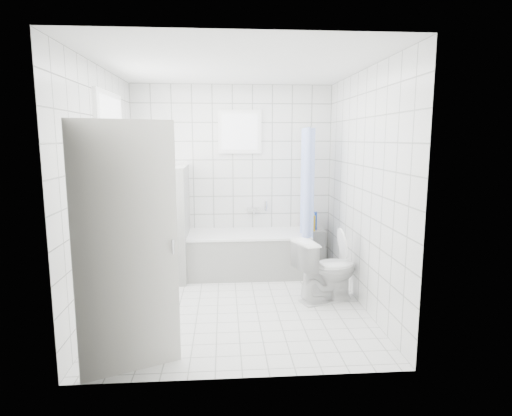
{
  "coord_description": "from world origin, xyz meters",
  "views": [
    {
      "loc": [
        -0.13,
        -4.59,
        1.86
      ],
      "look_at": [
        0.24,
        0.35,
        1.05
      ],
      "focal_mm": 30.0,
      "sensor_mm": 36.0,
      "label": 1
    }
  ],
  "objects": [
    {
      "name": "shower_curtain",
      "position": [
        0.95,
        0.97,
        1.1
      ],
      "size": [
        0.14,
        0.48,
        1.78
      ],
      "primitive_type": null,
      "color": "#567BFF",
      "rests_on": "curtain_rod"
    },
    {
      "name": "ledge_bottles",
      "position": [
        1.11,
        1.36,
        0.67
      ],
      "size": [
        0.19,
        0.18,
        0.26
      ],
      "color": "yellow",
      "rests_on": "tiled_ledge"
    },
    {
      "name": "bathtub",
      "position": [
        0.19,
        1.12,
        0.29
      ],
      "size": [
        1.64,
        0.77,
        0.58
      ],
      "color": "white",
      "rests_on": "ground"
    },
    {
      "name": "ground",
      "position": [
        0.0,
        0.0,
        0.0
      ],
      "size": [
        3.0,
        3.0,
        0.0
      ],
      "primitive_type": "plane",
      "color": "white",
      "rests_on": "ground"
    },
    {
      "name": "wall_left",
      "position": [
        -1.4,
        0.0,
        1.3
      ],
      "size": [
        0.02,
        3.0,
        2.6
      ],
      "primitive_type": "cube",
      "color": "white",
      "rests_on": "ground"
    },
    {
      "name": "window_left",
      "position": [
        -1.35,
        0.3,
        1.6
      ],
      "size": [
        0.01,
        0.9,
        1.4
      ],
      "primitive_type": "cube",
      "color": "white",
      "rests_on": "wall_left"
    },
    {
      "name": "sill_bottles",
      "position": [
        -1.3,
        0.32,
        1.01
      ],
      "size": [
        0.19,
        0.41,
        0.28
      ],
      "color": "white",
      "rests_on": "window_sill"
    },
    {
      "name": "tiled_ledge",
      "position": [
        1.11,
        1.38,
        0.28
      ],
      "size": [
        0.4,
        0.24,
        0.55
      ],
      "primitive_type": "cube",
      "color": "white",
      "rests_on": "ground"
    },
    {
      "name": "wall_front",
      "position": [
        0.0,
        -1.5,
        1.3
      ],
      "size": [
        2.8,
        0.02,
        2.6
      ],
      "primitive_type": "cube",
      "color": "white",
      "rests_on": "ground"
    },
    {
      "name": "door",
      "position": [
        -0.88,
        -1.32,
        1.0
      ],
      "size": [
        0.75,
        0.36,
        2.0
      ],
      "primitive_type": "cube",
      "rotation": [
        0.0,
        0.0,
        -1.16
      ],
      "color": "silver",
      "rests_on": "ground"
    },
    {
      "name": "curtain_rod",
      "position": [
        0.95,
        1.1,
        2.0
      ],
      "size": [
        0.02,
        0.8,
        0.02
      ],
      "primitive_type": "cylinder",
      "rotation": [
        1.57,
        0.0,
        0.0
      ],
      "color": "silver",
      "rests_on": "wall_back"
    },
    {
      "name": "tub_faucet",
      "position": [
        0.29,
        1.46,
        0.85
      ],
      "size": [
        0.18,
        0.06,
        0.06
      ],
      "primitive_type": "cube",
      "color": "silver",
      "rests_on": "wall_back"
    },
    {
      "name": "wall_back",
      "position": [
        0.0,
        1.5,
        1.3
      ],
      "size": [
        2.8,
        0.02,
        2.6
      ],
      "primitive_type": "cube",
      "color": "white",
      "rests_on": "ground"
    },
    {
      "name": "partition_wall",
      "position": [
        -0.7,
        1.07,
        0.75
      ],
      "size": [
        0.15,
        0.85,
        1.5
      ],
      "primitive_type": "cube",
      "color": "white",
      "rests_on": "ground"
    },
    {
      "name": "window_back",
      "position": [
        0.1,
        1.46,
        1.95
      ],
      "size": [
        0.5,
        0.01,
        0.5
      ],
      "primitive_type": "cube",
      "color": "white",
      "rests_on": "wall_back"
    },
    {
      "name": "ceiling",
      "position": [
        0.0,
        0.0,
        2.6
      ],
      "size": [
        3.0,
        3.0,
        0.0
      ],
      "primitive_type": "plane",
      "rotation": [
        3.14,
        0.0,
        0.0
      ],
      "color": "white",
      "rests_on": "ground"
    },
    {
      "name": "wall_right",
      "position": [
        1.4,
        0.0,
        1.3
      ],
      "size": [
        0.02,
        3.0,
        2.6
      ],
      "primitive_type": "cube",
      "color": "white",
      "rests_on": "ground"
    },
    {
      "name": "window_sill",
      "position": [
        -1.31,
        0.3,
        0.86
      ],
      "size": [
        0.18,
        1.02,
        0.08
      ],
      "primitive_type": "cube",
      "color": "white",
      "rests_on": "wall_left"
    },
    {
      "name": "toilet",
      "position": [
        1.03,
        0.06,
        0.37
      ],
      "size": [
        0.83,
        0.63,
        0.74
      ],
      "primitive_type": "imported",
      "rotation": [
        0.0,
        0.0,
        1.9
      ],
      "color": "white",
      "rests_on": "ground"
    }
  ]
}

